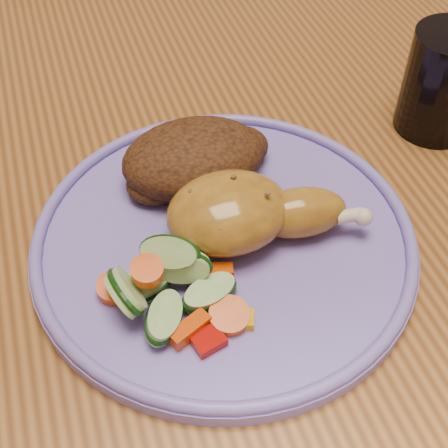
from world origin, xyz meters
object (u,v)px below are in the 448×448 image
object	(u,v)px
dining_table	(252,245)
chair_far	(133,59)
plate	(224,242)
drinking_glass	(444,83)

from	to	relation	value
dining_table	chair_far	distance (m)	0.65
plate	drinking_glass	bearing A→B (deg)	19.51
chair_far	plate	size ratio (longest dim) A/B	2.99
chair_far	plate	xyz separation A→B (m)	(-0.05, -0.69, 0.26)
chair_far	drinking_glass	world-z (taller)	chair_far
dining_table	plate	bearing A→B (deg)	-128.75
plate	drinking_glass	xyz separation A→B (m)	(0.24, 0.08, 0.04)
plate	drinking_glass	size ratio (longest dim) A/B	3.10
chair_far	plate	distance (m)	0.74
drinking_glass	chair_far	bearing A→B (deg)	107.69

